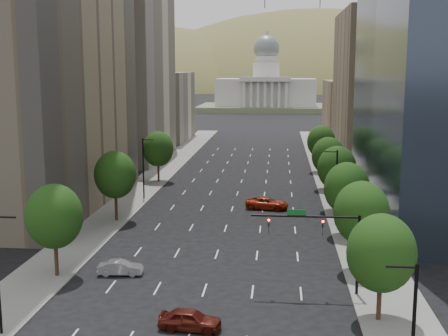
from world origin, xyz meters
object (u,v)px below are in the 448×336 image
(capitol, at_px, (266,92))
(car_silver, at_px, (121,268))
(traffic_signal, at_px, (329,236))
(car_maroon, at_px, (190,319))
(car_red_far, at_px, (267,203))

(capitol, distance_m, car_silver, 216.94)
(traffic_signal, height_order, car_silver, traffic_signal)
(traffic_signal, bearing_deg, car_maroon, -143.57)
(capitol, bearing_deg, car_silver, -92.19)
(traffic_signal, distance_m, car_silver, 19.58)
(car_silver, xyz_separation_m, car_red_far, (13.04, 27.26, 0.12))
(car_maroon, bearing_deg, capitol, 4.56)
(capitol, distance_m, car_maroon, 227.67)
(capitol, height_order, car_maroon, capitol)
(car_maroon, bearing_deg, car_silver, 41.58)
(traffic_signal, relative_size, car_maroon, 1.96)
(capitol, bearing_deg, car_maroon, -90.02)
(traffic_signal, relative_size, car_silver, 2.18)
(traffic_signal, relative_size, capitol, 0.15)
(car_maroon, distance_m, car_red_far, 38.46)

